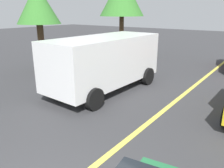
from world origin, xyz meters
TOP-DOWN VIEW (x-y plane):
  - lane_marking_centre at (3.00, 0.00)m, footprint 28.00×0.16m
  - white_van at (5.60, 2.87)m, footprint 5.26×2.40m
  - tree_right_verge at (6.04, 7.44)m, footprint 2.19×2.19m

SIDE VIEW (x-z plane):
  - lane_marking_centre at x=3.00m, z-range 0.00..0.01m
  - white_van at x=5.60m, z-range 0.17..2.37m
  - tree_right_verge at x=6.04m, z-range 1.20..5.69m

